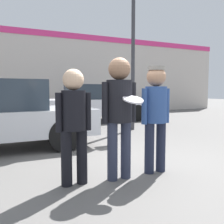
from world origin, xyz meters
The scene contains 7 objects.
ground_plane centered at (0.00, 0.00, 0.00)m, with size 56.00×56.00×0.00m, color #5B5956.
storefront_building centered at (0.00, 9.70, 2.20)m, with size 24.00×0.22×4.34m.
person_left centered at (-1.03, -0.28, 0.93)m, with size 0.50×0.33×1.59m.
person_middle_with_frisbee centered at (-0.38, -0.36, 1.07)m, with size 0.54×0.60×1.77m.
person_right centered at (0.28, -0.34, 1.00)m, with size 0.51×0.34×1.67m.
parked_car_far centered at (2.00, 6.17, 0.77)m, with size 4.57×1.80×1.53m.
street_lamp centered at (2.39, 3.52, 3.22)m, with size 1.33×0.35×5.17m.
Camera 1 is at (-2.03, -3.54, 1.31)m, focal length 40.00 mm.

